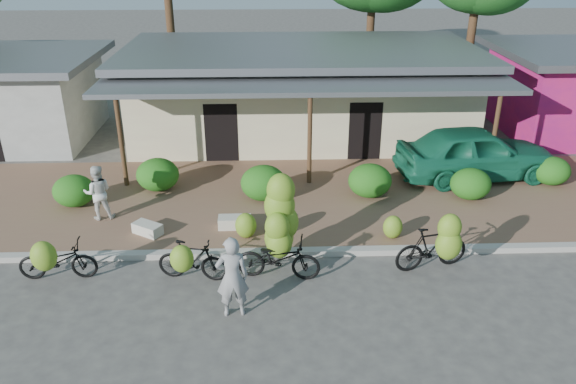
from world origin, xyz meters
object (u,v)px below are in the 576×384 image
Objects in this scene: vendor at (232,277)px; bystander at (98,192)px; bike_right at (436,245)px; teal_van at (475,152)px; bike_center at (279,236)px; bike_left at (191,260)px; sack_near at (235,222)px; sack_far at (148,229)px; bike_far_left at (56,260)px.

vendor is 1.19× the size of bystander.
bike_right is 0.38× the size of teal_van.
vendor is (-0.98, -1.59, -0.03)m from bike_center.
bike_left is 1.97× the size of sack_near.
bike_right is 2.50× the size of sack_far.
sack_far is (1.65, 1.89, -0.28)m from bike_far_left.
bike_left is at bearing -57.46° from vendor.
bike_left reaches higher than sack_near.
bike_center is at bearing -59.76° from sack_near.
bike_left is at bearing 78.76° from bike_right.
sack_near is 7.98m from teal_van.
bike_right is at bearing -14.95° from sack_far.
bike_center reaches higher than bike_far_left.
bike_center is at bearing -88.80° from bike_far_left.
sack_far is (-3.35, 1.68, -0.67)m from bike_center.
bike_center is 3.57m from bike_right.
bike_far_left is 4.26m from vendor.
bike_center is 0.48× the size of teal_van.
bike_far_left is 3.02m from bike_left.
bike_far_left is at bearing 107.95° from teal_van.
teal_van is (2.65, 5.16, 0.25)m from bike_right.
bike_right is at bearing -77.42° from bike_left.
bike_far_left is 0.75× the size of bike_center.
bike_far_left is 0.94× the size of bike_right.
bike_left is 9.78m from teal_van.
bike_left is 2.24× the size of sack_far.
bike_left reaches higher than sack_far.
bike_center is 5.44m from bystander.
vendor is (2.37, -3.27, 0.64)m from sack_far.
bike_left is at bearing 121.81° from bystander.
bike_left is 0.72× the size of bike_center.
bike_far_left is at bearing -25.30° from vendor.
sack_near is at bearing -93.92° from vendor.
vendor is (4.01, -1.38, 0.36)m from bike_far_left.
bike_left is at bearing 116.22° from teal_van.
bike_far_left is 2.35× the size of sack_far.
bike_center is at bearing -128.02° from vendor.
bike_center is 3.81m from sack_far.
sack_near is (-4.69, 2.11, -0.43)m from bike_right.
sack_far is at bearing 61.80° from bike_right.
bystander is at bearing -54.32° from vendor.
bike_right is 2.20× the size of sack_near.
sack_near is 1.13× the size of sack_far.
bike_center reaches higher than bike_right.
bike_right is at bearing 150.09° from bystander.
bike_right is 1.24× the size of bystander.
bike_far_left reaches higher than bike_left.
bike_far_left is 2.52m from sack_far.
teal_van is at bearing -143.87° from vendor.
bike_left is at bearing -94.02° from bike_far_left.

